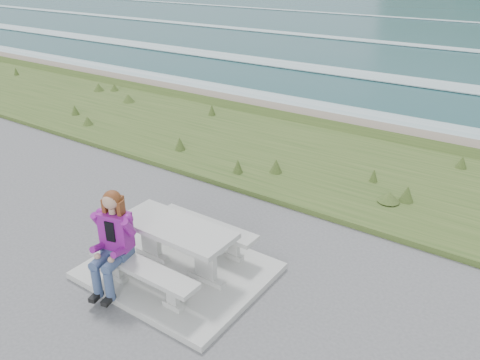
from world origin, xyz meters
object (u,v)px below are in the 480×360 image
object	(u,v)px
picnic_table	(176,235)
seated_woman	(112,255)
bench_landward	(143,272)
bench_seaward	(206,228)

from	to	relation	value
picnic_table	seated_woman	distance (m)	0.95
bench_landward	seated_woman	distance (m)	0.50
picnic_table	bench_seaward	distance (m)	0.74
bench_landward	bench_seaward	size ratio (longest dim) A/B	1.00
picnic_table	bench_landward	bearing A→B (deg)	-90.00
bench_landward	seated_woman	world-z (taller)	seated_woman
picnic_table	seated_woman	bearing A→B (deg)	-117.91
picnic_table	seated_woman	size ratio (longest dim) A/B	1.24
picnic_table	bench_seaward	xyz separation A→B (m)	(0.00, 0.70, -0.23)
bench_seaward	picnic_table	bearing A→B (deg)	-90.00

